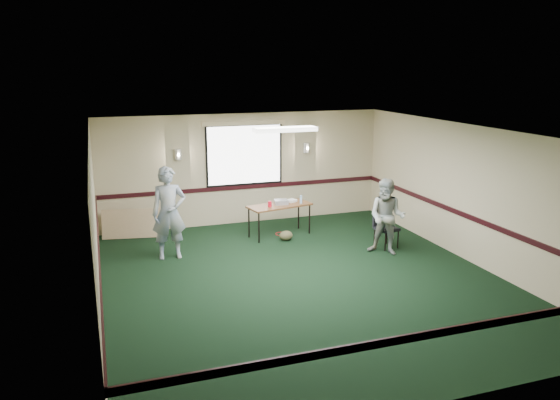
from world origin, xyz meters
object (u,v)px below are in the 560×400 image
object	(u,v)px
folding_table	(280,207)
person_left	(169,213)
conference_chair	(384,224)
person_right	(387,217)
projector	(281,202)

from	to	relation	value
folding_table	person_left	size ratio (longest dim) A/B	0.83
folding_table	person_left	distance (m)	2.68
conference_chair	folding_table	bearing A→B (deg)	130.39
person_left	person_right	bearing A→B (deg)	-14.09
person_left	folding_table	bearing A→B (deg)	16.57
folding_table	conference_chair	distance (m)	2.38
person_left	projector	bearing A→B (deg)	17.08
person_left	person_right	xyz separation A→B (m)	(4.26, -1.19, -0.15)
folding_table	person_left	bearing A→B (deg)	-177.32
projector	conference_chair	world-z (taller)	conference_chair
folding_table	person_right	size ratio (longest dim) A/B	0.98
folding_table	conference_chair	xyz separation A→B (m)	(1.87, -1.46, -0.17)
projector	conference_chair	size ratio (longest dim) A/B	0.35
folding_table	projector	distance (m)	0.12
person_right	person_left	bearing A→B (deg)	-152.93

